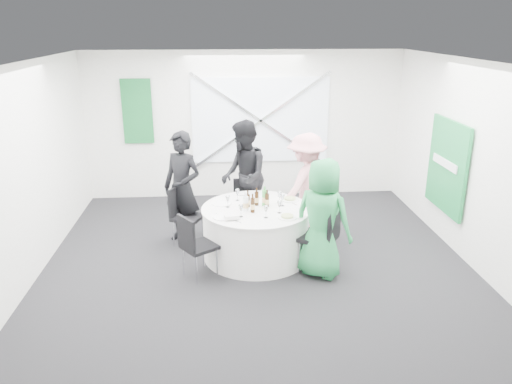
{
  "coord_description": "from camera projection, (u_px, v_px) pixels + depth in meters",
  "views": [
    {
      "loc": [
        -0.51,
        -6.43,
        3.27
      ],
      "look_at": [
        0.0,
        0.2,
        1.0
      ],
      "focal_mm": 35.0,
      "sensor_mm": 36.0,
      "label": 1
    }
  ],
  "objects": [
    {
      "name": "wall_left",
      "position": [
        28.0,
        174.0,
        6.49
      ],
      "size": [
        0.0,
        6.0,
        6.0
      ],
      "primitive_type": "plane",
      "rotation": [
        1.57,
        0.0,
        1.57
      ],
      "color": "white",
      "rests_on": "floor"
    },
    {
      "name": "wine_glass_c",
      "position": [
        228.0,
        199.0,
        7.09
      ],
      "size": [
        0.07,
        0.07,
        0.17
      ],
      "color": "white",
      "rests_on": "banquet_table"
    },
    {
      "name": "person_man_back",
      "position": [
        244.0,
        177.0,
        8.03
      ],
      "size": [
        0.58,
        0.93,
        1.82
      ],
      "primitive_type": "imported",
      "rotation": [
        0.0,
        0.0,
        -1.46
      ],
      "color": "black",
      "rests_on": "floor"
    },
    {
      "name": "chair_back",
      "position": [
        245.0,
        201.0,
        8.21
      ],
      "size": [
        0.41,
        0.42,
        0.84
      ],
      "rotation": [
        0.0,
        0.0,
        0.09
      ],
      "color": "black",
      "rests_on": "floor"
    },
    {
      "name": "beer_bottle_c",
      "position": [
        267.0,
        200.0,
        7.12
      ],
      "size": [
        0.06,
        0.06,
        0.26
      ],
      "color": "#341C09",
      "rests_on": "banquet_table"
    },
    {
      "name": "fork_c",
      "position": [
        262.0,
        195.0,
        7.64
      ],
      "size": [
        0.15,
        0.03,
        0.01
      ],
      "primitive_type": "cube",
      "rotation": [
        0.0,
        0.0,
        1.64
      ],
      "color": "silver",
      "rests_on": "banquet_table"
    },
    {
      "name": "green_banner",
      "position": [
        137.0,
        111.0,
        9.25
      ],
      "size": [
        0.55,
        0.04,
        1.2
      ],
      "primitive_type": "cube",
      "color": "#146431",
      "rests_on": "wall_back"
    },
    {
      "name": "person_man_back_left",
      "position": [
        182.0,
        188.0,
        7.62
      ],
      "size": [
        0.76,
        0.69,
        1.74
      ],
      "primitive_type": "imported",
      "rotation": [
        0.0,
        0.0,
        -0.55
      ],
      "color": "black",
      "rests_on": "floor"
    },
    {
      "name": "wine_glass_e",
      "position": [
        279.0,
        204.0,
        6.88
      ],
      "size": [
        0.07,
        0.07,
        0.17
      ],
      "color": "white",
      "rests_on": "banquet_table"
    },
    {
      "name": "wall_right",
      "position": [
        472.0,
        164.0,
        6.93
      ],
      "size": [
        0.0,
        6.0,
        6.0
      ],
      "primitive_type": "plane",
      "rotation": [
        1.57,
        0.0,
        -1.57
      ],
      "color": "white",
      "rests_on": "floor"
    },
    {
      "name": "wine_glass_d",
      "position": [
        241.0,
        208.0,
        6.74
      ],
      "size": [
        0.07,
        0.07,
        0.17
      ],
      "color": "white",
      "rests_on": "banquet_table"
    },
    {
      "name": "knife_a",
      "position": [
        237.0,
        222.0,
        6.61
      ],
      "size": [
        0.11,
        0.12,
        0.01
      ],
      "primitive_type": "cube",
      "rotation": [
        0.0,
        0.0,
        -2.39
      ],
      "color": "silver",
      "rests_on": "banquet_table"
    },
    {
      "name": "plate_back_right",
      "position": [
        290.0,
        199.0,
        7.41
      ],
      "size": [
        0.26,
        0.26,
        0.04
      ],
      "color": "white",
      "rests_on": "banquet_table"
    },
    {
      "name": "window_brace_a",
      "position": [
        261.0,
        121.0,
        9.46
      ],
      "size": [
        2.63,
        0.05,
        1.84
      ],
      "primitive_type": "cube",
      "rotation": [
        0.0,
        0.97,
        0.0
      ],
      "color": "silver",
      "rests_on": "window_panel"
    },
    {
      "name": "person_woman_green",
      "position": [
        322.0,
        219.0,
        6.57
      ],
      "size": [
        0.95,
        0.89,
        1.63
      ],
      "primitive_type": "imported",
      "rotation": [
        0.0,
        0.0,
        2.5
      ],
      "color": "#27914D",
      "rests_on": "floor"
    },
    {
      "name": "fork_a",
      "position": [
        219.0,
        215.0,
        6.84
      ],
      "size": [
        0.11,
        0.12,
        0.01
      ],
      "primitive_type": "cube",
      "rotation": [
        0.0,
        0.0,
        -2.42
      ],
      "color": "silver",
      "rests_on": "banquet_table"
    },
    {
      "name": "chair_back_left",
      "position": [
        183.0,
        211.0,
        7.61
      ],
      "size": [
        0.56,
        0.55,
        0.91
      ],
      "rotation": [
        0.0,
        0.0,
        1.11
      ],
      "color": "black",
      "rests_on": "floor"
    },
    {
      "name": "beer_bottle_b",
      "position": [
        257.0,
        199.0,
        7.18
      ],
      "size": [
        0.06,
        0.06,
        0.26
      ],
      "color": "#341C09",
      "rests_on": "banquet_table"
    },
    {
      "name": "wall_back",
      "position": [
        245.0,
        125.0,
        9.54
      ],
      "size": [
        6.0,
        0.0,
        6.0
      ],
      "primitive_type": "plane",
      "rotation": [
        1.57,
        0.0,
        0.0
      ],
      "color": "white",
      "rests_on": "floor"
    },
    {
      "name": "chair_front_left",
      "position": [
        194.0,
        242.0,
        6.56
      ],
      "size": [
        0.57,
        0.57,
        0.9
      ],
      "rotation": [
        0.0,
        0.0,
        2.17
      ],
      "color": "black",
      "rests_on": "floor"
    },
    {
      "name": "wine_glass_f",
      "position": [
        266.0,
        209.0,
        6.71
      ],
      "size": [
        0.07,
        0.07,
        0.17
      ],
      "color": "white",
      "rests_on": "banquet_table"
    },
    {
      "name": "fork_b",
      "position": [
        294.0,
        204.0,
        7.26
      ],
      "size": [
        0.09,
        0.14,
        0.01
      ],
      "primitive_type": "cube",
      "rotation": [
        0.0,
        0.0,
        0.52
      ],
      "color": "silver",
      "rests_on": "banquet_table"
    },
    {
      "name": "wine_glass_g",
      "position": [
        280.0,
        195.0,
        7.26
      ],
      "size": [
        0.07,
        0.07,
        0.17
      ],
      "color": "white",
      "rests_on": "banquet_table"
    },
    {
      "name": "banquet_table",
      "position": [
        256.0,
        232.0,
        7.23
      ],
      "size": [
        1.56,
        1.56,
        0.76
      ],
      "color": "silver",
      "rests_on": "floor"
    },
    {
      "name": "clear_water_bottle",
      "position": [
        246.0,
        204.0,
        6.96
      ],
      "size": [
        0.08,
        0.08,
        0.27
      ],
      "color": "white",
      "rests_on": "banquet_table"
    },
    {
      "name": "napkin",
      "position": [
        232.0,
        217.0,
        6.68
      ],
      "size": [
        0.21,
        0.16,
        0.05
      ],
      "primitive_type": "cube",
      "rotation": [
        0.0,
        0.0,
        0.18
      ],
      "color": "silver",
      "rests_on": "plate_front_left"
    },
    {
      "name": "chair_front_right",
      "position": [
        325.0,
        232.0,
        6.7
      ],
      "size": [
        0.64,
        0.63,
        1.01
      ],
      "rotation": [
        0.0,
        0.0,
        4.16
      ],
      "color": "black",
      "rests_on": "floor"
    },
    {
      "name": "wine_glass_a",
      "position": [
        282.0,
        198.0,
        7.15
      ],
      "size": [
        0.07,
        0.07,
        0.17
      ],
      "color": "white",
      "rests_on": "banquet_table"
    },
    {
      "name": "knife_c",
      "position": [
        241.0,
        196.0,
        7.61
      ],
      "size": [
        0.15,
        0.02,
        0.01
      ],
      "primitive_type": "cube",
      "rotation": [
        0.0,
        0.0,
        1.6
      ],
      "color": "silver",
      "rests_on": "banquet_table"
    },
    {
      "name": "plate_front_left",
      "position": [
        222.0,
        217.0,
        6.75
      ],
      "size": [
        0.26,
        0.26,
        0.01
      ],
      "color": "white",
      "rests_on": "banquet_table"
    },
    {
      "name": "person_woman_pink",
      "position": [
        306.0,
        186.0,
        7.83
      ],
      "size": [
        1.15,
        1.09,
        1.67
      ],
      "primitive_type": "imported",
      "rotation": [
        0.0,
        0.0,
        -2.43
      ],
      "color": "pink",
      "rests_on": "floor"
    },
    {
      "name": "wine_glass_b",
      "position": [
        237.0,
        192.0,
        7.37
      ],
      "size": [
        0.07,
        0.07,
        0.17
      ],
      "color": "white",
      "rests_on": "banquet_table"
    },
    {
      "name": "plate_front_right",
      "position": [
        287.0,
        217.0,
        6.74
      ],
      "size": [
        0.26,
        0.26,
        0.04
      ],
      "color": "white",
      "rests_on": "banquet_table"
    },
    {
      "name": "window_panel",
      "position": [
        260.0,
        120.0,
        9.49
      ],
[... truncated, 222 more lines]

